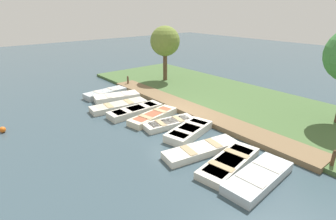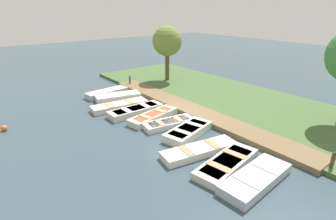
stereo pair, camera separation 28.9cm
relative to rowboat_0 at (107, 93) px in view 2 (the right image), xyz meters
The scene contains 17 objects.
ground_plane 6.27m from the rowboat_0, 99.95° to the left, with size 80.00×80.00×0.00m, color #384C56.
shore_bank 8.67m from the rowboat_0, 134.57° to the left, with size 8.00×24.00×0.20m.
dock_walkway 6.69m from the rowboat_0, 112.67° to the left, with size 1.51×15.65×0.26m.
rowboat_0 is the anchor object (origin of this frame).
rowboat_1 1.42m from the rowboat_0, 95.52° to the left, with size 3.17×1.80×0.44m.
rowboat_2 2.95m from the rowboat_0, 79.40° to the left, with size 3.65×1.43×0.37m.
rowboat_3 4.32m from the rowboat_0, 86.89° to the left, with size 3.38×1.05×0.41m.
rowboat_4 5.66m from the rowboat_0, 90.86° to the left, with size 3.30×1.54×0.38m.
rowboat_5 6.94m from the rowboat_0, 91.92° to the left, with size 2.96×1.41×0.33m.
rowboat_6 8.37m from the rowboat_0, 92.08° to the left, with size 3.02×1.79×0.42m.
rowboat_7 10.00m from the rowboat_0, 87.10° to the left, with size 3.62×1.60×0.34m.
rowboat_8 11.41m from the rowboat_0, 88.06° to the left, with size 3.42×1.65×0.33m.
rowboat_9 12.73m from the rowboat_0, 88.34° to the left, with size 3.27×1.38×0.39m.
mooring_post_near 2.70m from the rowboat_0, 158.65° to the right, with size 0.14×0.14×0.88m.
mooring_post_far 14.34m from the rowboat_0, 100.08° to the left, with size 0.14×0.14×0.88m.
buoy 7.14m from the rowboat_0, 17.05° to the left, with size 0.31×0.31×0.31m.
park_tree_far_left 6.51m from the rowboat_0, behind, with size 2.41×2.41×4.63m.
Camera 2 is at (8.87, 10.78, 5.96)m, focal length 28.00 mm.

